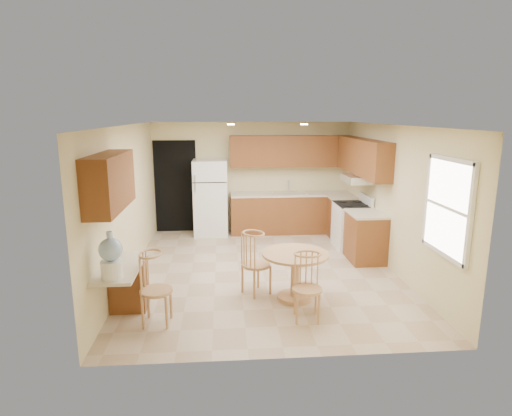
{
  "coord_description": "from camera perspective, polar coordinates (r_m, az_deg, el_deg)",
  "views": [
    {
      "loc": [
        -0.67,
        -7.03,
        2.69
      ],
      "look_at": [
        -0.09,
        0.3,
        1.06
      ],
      "focal_mm": 30.0,
      "sensor_mm": 36.0,
      "label": 1
    }
  ],
  "objects": [
    {
      "name": "base_cab_back",
      "position": [
        9.87,
        4.64,
        -0.73
      ],
      "size": [
        2.75,
        0.6,
        0.87
      ],
      "primitive_type": "cube",
      "color": "brown",
      "rests_on": "floor"
    },
    {
      "name": "can_light_b",
      "position": [
        8.38,
        6.43,
        11.04
      ],
      "size": [
        0.14,
        0.14,
        0.02
      ],
      "primitive_type": "cylinder",
      "color": "white",
      "rests_on": "ceiling"
    },
    {
      "name": "stove",
      "position": [
        8.89,
        12.64,
        -2.25
      ],
      "size": [
        0.65,
        0.76,
        1.09
      ],
      "color": "white",
      "rests_on": "floor"
    },
    {
      "name": "can_light_a",
      "position": [
        8.23,
        -3.37,
        11.07
      ],
      "size": [
        0.14,
        0.14,
        0.02
      ],
      "primitive_type": "cylinder",
      "color": "white",
      "rests_on": "ceiling"
    },
    {
      "name": "desk_top",
      "position": [
        5.83,
        -17.57,
        -7.53
      ],
      "size": [
        0.5,
        1.2,
        0.04
      ],
      "primitive_type": "cube",
      "color": "beige",
      "rests_on": "desk_pedestal"
    },
    {
      "name": "dining_table",
      "position": [
        6.32,
        5.24,
        -8.11
      ],
      "size": [
        0.96,
        0.96,
        0.71
      ],
      "rotation": [
        0.0,
        0.0,
        0.23
      ],
      "color": "tan",
      "rests_on": "floor"
    },
    {
      "name": "floor",
      "position": [
        7.56,
        0.9,
        -8.33
      ],
      "size": [
        5.5,
        5.5,
        0.0
      ],
      "primitive_type": "plane",
      "color": "tan",
      "rests_on": "ground"
    },
    {
      "name": "wall_back",
      "position": [
        9.91,
        -0.57,
        4.16
      ],
      "size": [
        4.5,
        0.02,
        2.5
      ],
      "primitive_type": "cube",
      "color": "beige",
      "rests_on": "floor"
    },
    {
      "name": "refrigerator",
      "position": [
        9.61,
        -6.08,
        1.38
      ],
      "size": [
        0.75,
        0.73,
        1.69
      ],
      "color": "white",
      "rests_on": "floor"
    },
    {
      "name": "chair_table_a",
      "position": [
        6.37,
        0.1,
        -6.78
      ],
      "size": [
        0.42,
        0.54,
        0.96
      ],
      "rotation": [
        0.0,
        0.0,
        -1.0
      ],
      "color": "tan",
      "rests_on": "floor"
    },
    {
      "name": "counter_back",
      "position": [
        9.77,
        4.69,
        1.86
      ],
      "size": [
        2.75,
        0.63,
        0.04
      ],
      "primitive_type": "cube",
      "color": "beige",
      "rests_on": "base_cab_back"
    },
    {
      "name": "upper_cab_left",
      "position": [
        5.67,
        -18.91,
        3.34
      ],
      "size": [
        0.33,
        1.4,
        0.7
      ],
      "primitive_type": "cube",
      "color": "brown",
      "rests_on": "wall_left"
    },
    {
      "name": "range_hood",
      "position": [
        8.73,
        13.41,
        3.81
      ],
      "size": [
        0.5,
        0.76,
        0.14
      ],
      "primitive_type": "cube",
      "color": "silver",
      "rests_on": "upper_cab_right"
    },
    {
      "name": "base_cab_right_a",
      "position": [
        9.53,
        11.6,
        -1.42
      ],
      "size": [
        0.6,
        0.59,
        0.87
      ],
      "primitive_type": "cube",
      "color": "brown",
      "rests_on": "floor"
    },
    {
      "name": "water_crock",
      "position": [
        5.35,
        -18.76,
        -6.24
      ],
      "size": [
        0.28,
        0.28,
        0.57
      ],
      "color": "white",
      "rests_on": "desk_top"
    },
    {
      "name": "wall_front",
      "position": [
        4.57,
        4.2,
        -5.89
      ],
      "size": [
        4.5,
        0.02,
        2.5
      ],
      "primitive_type": "cube",
      "color": "beige",
      "rests_on": "floor"
    },
    {
      "name": "wall_left",
      "position": [
        7.35,
        -16.82,
        0.68
      ],
      "size": [
        0.02,
        5.5,
        2.5
      ],
      "primitive_type": "cube",
      "color": "beige",
      "rests_on": "floor"
    },
    {
      "name": "upper_cab_right",
      "position": [
        8.73,
        14.03,
        6.63
      ],
      "size": [
        0.33,
        2.42,
        0.7
      ],
      "primitive_type": "cube",
      "color": "brown",
      "rests_on": "wall_right"
    },
    {
      "name": "ceiling",
      "position": [
        7.06,
        0.97,
        10.98
      ],
      "size": [
        4.5,
        5.5,
        0.02
      ],
      "primitive_type": "cube",
      "color": "white",
      "rests_on": "wall_back"
    },
    {
      "name": "desk_pedestal",
      "position": [
        6.31,
        -16.57,
        -9.69
      ],
      "size": [
        0.48,
        0.42,
        0.72
      ],
      "primitive_type": "cube",
      "color": "brown",
      "rests_on": "floor"
    },
    {
      "name": "chair_table_b",
      "position": [
        5.63,
        7.04,
        -9.93
      ],
      "size": [
        0.4,
        0.4,
        0.9
      ],
      "rotation": [
        0.0,
        0.0,
        3.06
      ],
      "color": "tan",
      "rests_on": "floor"
    },
    {
      "name": "window",
      "position": [
        6.05,
        24.22,
        0.07
      ],
      "size": [
        0.06,
        1.12,
        1.3
      ],
      "color": "white",
      "rests_on": "wall_right"
    },
    {
      "name": "chair_desk",
      "position": [
        5.62,
        -13.36,
        -9.87
      ],
      "size": [
        0.42,
        0.54,
        0.95
      ],
      "rotation": [
        0.0,
        0.0,
        -1.64
      ],
      "color": "tan",
      "rests_on": "floor"
    },
    {
      "name": "counter_right_a",
      "position": [
        9.44,
        11.72,
        1.26
      ],
      "size": [
        0.63,
        0.59,
        0.04
      ],
      "primitive_type": "cube",
      "color": "beige",
      "rests_on": "base_cab_right_a"
    },
    {
      "name": "base_cab_right_b",
      "position": [
        8.19,
        14.38,
        -3.85
      ],
      "size": [
        0.6,
        0.8,
        0.87
      ],
      "primitive_type": "cube",
      "color": "brown",
      "rests_on": "floor"
    },
    {
      "name": "wall_right",
      "position": [
        7.75,
        17.74,
        1.21
      ],
      "size": [
        0.02,
        5.5,
        2.5
      ],
      "primitive_type": "cube",
      "color": "beige",
      "rests_on": "floor"
    },
    {
      "name": "sink",
      "position": [
        9.76,
        4.54,
        1.99
      ],
      "size": [
        0.78,
        0.44,
        0.01
      ],
      "primitive_type": "cube",
      "color": "silver",
      "rests_on": "counter_back"
    },
    {
      "name": "upper_cab_back",
      "position": [
        9.77,
        4.66,
        7.55
      ],
      "size": [
        2.75,
        0.33,
        0.7
      ],
      "primitive_type": "cube",
      "color": "brown",
      "rests_on": "wall_back"
    },
    {
      "name": "doorway",
      "position": [
        9.96,
        -10.67,
        2.83
      ],
      "size": [
        0.9,
        0.02,
        2.1
      ],
      "primitive_type": "cube",
      "color": "black",
      "rests_on": "floor"
    },
    {
      "name": "counter_right_b",
      "position": [
        8.08,
        14.55,
        -0.76
      ],
      "size": [
        0.63,
        0.8,
        0.04
      ],
      "primitive_type": "cube",
      "color": "beige",
      "rests_on": "base_cab_right_b"
    }
  ]
}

